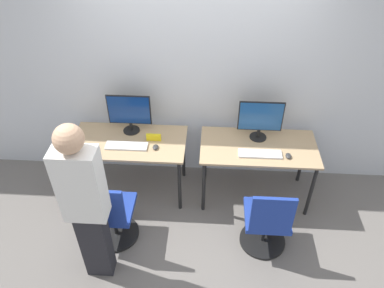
{
  "coord_description": "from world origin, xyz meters",
  "views": [
    {
      "loc": [
        0.19,
        -2.84,
        3.3
      ],
      "look_at": [
        0.0,
        0.13,
        0.89
      ],
      "focal_mm": 35.0,
      "sensor_mm": 36.0,
      "label": 1
    }
  ],
  "objects_px": {
    "mouse_left": "(156,147)",
    "mouse_right": "(288,156)",
    "person_left": "(85,202)",
    "keyboard_right": "(260,154)",
    "office_chair_left": "(111,217)",
    "keyboard_left": "(127,146)",
    "monitor_right": "(260,119)",
    "office_chair_right": "(267,224)",
    "monitor_left": "(129,112)"
  },
  "relations": [
    {
      "from": "mouse_left",
      "to": "mouse_right",
      "type": "bearing_deg",
      "value": -2.35
    },
    {
      "from": "person_left",
      "to": "mouse_right",
      "type": "bearing_deg",
      "value": 27.3
    },
    {
      "from": "person_left",
      "to": "office_chair_right",
      "type": "height_order",
      "value": "person_left"
    },
    {
      "from": "keyboard_right",
      "to": "office_chair_right",
      "type": "xyz_separation_m",
      "value": [
        0.06,
        -0.6,
        -0.4
      ]
    },
    {
      "from": "keyboard_left",
      "to": "person_left",
      "type": "xyz_separation_m",
      "value": [
        -0.12,
        -1.01,
        0.22
      ]
    },
    {
      "from": "keyboard_left",
      "to": "person_left",
      "type": "height_order",
      "value": "person_left"
    },
    {
      "from": "office_chair_left",
      "to": "keyboard_right",
      "type": "relative_size",
      "value": 1.94
    },
    {
      "from": "monitor_left",
      "to": "keyboard_left",
      "type": "relative_size",
      "value": 1.06
    },
    {
      "from": "keyboard_left",
      "to": "monitor_left",
      "type": "bearing_deg",
      "value": 90.0
    },
    {
      "from": "office_chair_right",
      "to": "office_chair_left",
      "type": "bearing_deg",
      "value": -179.69
    },
    {
      "from": "monitor_right",
      "to": "monitor_left",
      "type": "bearing_deg",
      "value": 178.58
    },
    {
      "from": "person_left",
      "to": "keyboard_right",
      "type": "relative_size",
      "value": 3.87
    },
    {
      "from": "keyboard_left",
      "to": "monitor_right",
      "type": "height_order",
      "value": "monitor_right"
    },
    {
      "from": "monitor_right",
      "to": "keyboard_right",
      "type": "xyz_separation_m",
      "value": [
        -0.0,
        -0.3,
        -0.24
      ]
    },
    {
      "from": "mouse_right",
      "to": "keyboard_left",
      "type": "bearing_deg",
      "value": 177.89
    },
    {
      "from": "monitor_left",
      "to": "mouse_right",
      "type": "relative_size",
      "value": 5.33
    },
    {
      "from": "keyboard_left",
      "to": "mouse_left",
      "type": "bearing_deg",
      "value": -1.06
    },
    {
      "from": "keyboard_right",
      "to": "monitor_left",
      "type": "bearing_deg",
      "value": 166.91
    },
    {
      "from": "monitor_left",
      "to": "keyboard_left",
      "type": "bearing_deg",
      "value": -90.0
    },
    {
      "from": "person_left",
      "to": "monitor_right",
      "type": "relative_size",
      "value": 3.66
    },
    {
      "from": "person_left",
      "to": "office_chair_right",
      "type": "xyz_separation_m",
      "value": [
        1.61,
        0.37,
        -0.61
      ]
    },
    {
      "from": "monitor_left",
      "to": "keyboard_right",
      "type": "bearing_deg",
      "value": -13.09
    },
    {
      "from": "mouse_left",
      "to": "person_left",
      "type": "relative_size",
      "value": 0.05
    },
    {
      "from": "monitor_left",
      "to": "person_left",
      "type": "xyz_separation_m",
      "value": [
        -0.12,
        -1.3,
        -0.02
      ]
    },
    {
      "from": "keyboard_left",
      "to": "person_left",
      "type": "bearing_deg",
      "value": -96.82
    },
    {
      "from": "monitor_left",
      "to": "person_left",
      "type": "height_order",
      "value": "person_left"
    },
    {
      "from": "monitor_left",
      "to": "office_chair_left",
      "type": "relative_size",
      "value": 0.55
    },
    {
      "from": "office_chair_left",
      "to": "person_left",
      "type": "xyz_separation_m",
      "value": [
        -0.05,
        -0.37,
        0.61
      ]
    },
    {
      "from": "office_chair_left",
      "to": "keyboard_right",
      "type": "xyz_separation_m",
      "value": [
        1.5,
        0.61,
        0.4
      ]
    },
    {
      "from": "mouse_left",
      "to": "mouse_right",
      "type": "height_order",
      "value": "same"
    },
    {
      "from": "keyboard_left",
      "to": "mouse_right",
      "type": "relative_size",
      "value": 5.04
    },
    {
      "from": "mouse_left",
      "to": "monitor_right",
      "type": "distance_m",
      "value": 1.17
    },
    {
      "from": "office_chair_left",
      "to": "monitor_right",
      "type": "height_order",
      "value": "monitor_right"
    },
    {
      "from": "monitor_left",
      "to": "keyboard_left",
      "type": "height_order",
      "value": "monitor_left"
    },
    {
      "from": "mouse_left",
      "to": "monitor_right",
      "type": "bearing_deg",
      "value": 13.21
    },
    {
      "from": "keyboard_right",
      "to": "mouse_right",
      "type": "bearing_deg",
      "value": -4.3
    },
    {
      "from": "keyboard_right",
      "to": "office_chair_right",
      "type": "distance_m",
      "value": 0.72
    },
    {
      "from": "person_left",
      "to": "monitor_right",
      "type": "distance_m",
      "value": 2.0
    },
    {
      "from": "keyboard_left",
      "to": "keyboard_right",
      "type": "bearing_deg",
      "value": -1.67
    },
    {
      "from": "mouse_right",
      "to": "office_chair_right",
      "type": "xyz_separation_m",
      "value": [
        -0.23,
        -0.57,
        -0.4
      ]
    },
    {
      "from": "keyboard_right",
      "to": "mouse_right",
      "type": "xyz_separation_m",
      "value": [
        0.29,
        -0.02,
        0.01
      ]
    },
    {
      "from": "office_chair_left",
      "to": "monitor_right",
      "type": "xyz_separation_m",
      "value": [
        1.5,
        0.9,
        0.64
      ]
    },
    {
      "from": "person_left",
      "to": "keyboard_right",
      "type": "distance_m",
      "value": 1.84
    },
    {
      "from": "monitor_right",
      "to": "office_chair_right",
      "type": "bearing_deg",
      "value": -85.95
    },
    {
      "from": "mouse_left",
      "to": "mouse_right",
      "type": "xyz_separation_m",
      "value": [
        1.4,
        -0.06,
        0.0
      ]
    },
    {
      "from": "person_left",
      "to": "keyboard_right",
      "type": "bearing_deg",
      "value": 32.1
    },
    {
      "from": "keyboard_left",
      "to": "office_chair_right",
      "type": "xyz_separation_m",
      "value": [
        1.49,
        -0.64,
        -0.4
      ]
    },
    {
      "from": "mouse_left",
      "to": "monitor_right",
      "type": "xyz_separation_m",
      "value": [
        1.11,
        0.26,
        0.23
      ]
    },
    {
      "from": "mouse_left",
      "to": "office_chair_left",
      "type": "relative_size",
      "value": 0.1
    },
    {
      "from": "office_chair_left",
      "to": "mouse_left",
      "type": "bearing_deg",
      "value": 58.94
    }
  ]
}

